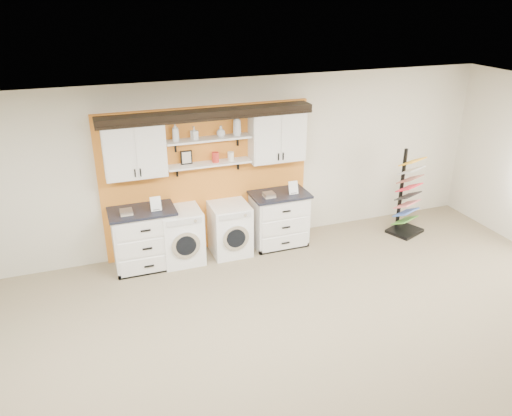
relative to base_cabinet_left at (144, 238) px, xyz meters
name	(u,v)px	position (x,y,z in m)	size (l,w,h in m)	color
floor	(311,415)	(1.13, -3.64, -0.49)	(10.00, 10.00, 0.00)	#897A5C
ceiling	(326,156)	(1.13, -3.64, 2.31)	(10.00, 10.00, 0.00)	white
wall_back	(207,168)	(1.13, 0.36, 0.91)	(10.00, 10.00, 0.00)	beige
accent_panel	(208,180)	(1.13, 0.32, 0.71)	(3.40, 0.07, 2.40)	orange
upper_cabinet_left	(134,150)	(0.00, 0.15, 1.39)	(0.90, 0.35, 0.84)	white
upper_cabinet_right	(277,135)	(2.26, 0.15, 1.39)	(0.90, 0.35, 0.84)	white
shelf_lower	(210,164)	(1.13, 0.16, 1.04)	(1.32, 0.28, 0.03)	white
shelf_upper	(209,139)	(1.13, 0.16, 1.44)	(1.32, 0.28, 0.03)	white
crown_molding	(207,113)	(1.13, 0.17, 1.84)	(3.30, 0.41, 0.13)	black
picture_frame	(186,158)	(0.78, 0.21, 1.17)	(0.18, 0.02, 0.22)	black
canister_red	(215,157)	(1.23, 0.16, 1.14)	(0.11, 0.11, 0.16)	red
canister_cream	(231,156)	(1.48, 0.16, 1.13)	(0.10, 0.10, 0.14)	silver
base_cabinet_left	(144,238)	(0.00, 0.00, 0.00)	(1.00, 0.66, 0.98)	white
base_cabinet_right	(279,219)	(2.26, 0.00, -0.02)	(0.96, 0.66, 0.94)	white
washer	(181,235)	(0.58, 0.00, -0.04)	(0.63, 0.71, 0.89)	white
dryer	(230,229)	(1.39, 0.00, -0.06)	(0.61, 0.71, 0.86)	white
sample_rack	(406,206)	(4.56, -0.36, 0.01)	(0.69, 0.64, 1.53)	black
soap_bottle_a	(175,132)	(0.63, 0.16, 1.60)	(0.11, 0.11, 0.28)	silver
soap_bottle_b	(194,133)	(0.91, 0.16, 1.56)	(0.09, 0.09, 0.20)	silver
soap_bottle_c	(221,131)	(1.33, 0.16, 1.54)	(0.14, 0.14, 0.17)	silver
soap_bottle_d	(237,125)	(1.59, 0.16, 1.63)	(0.13, 0.13, 0.34)	silver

